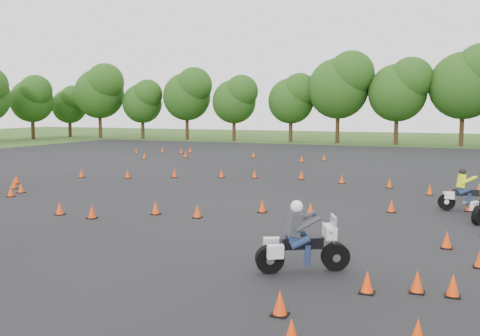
{
  "coord_description": "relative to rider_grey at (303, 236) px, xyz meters",
  "views": [
    {
      "loc": [
        8.58,
        -17.16,
        3.75
      ],
      "look_at": [
        0.0,
        4.0,
        1.2
      ],
      "focal_mm": 40.0,
      "sensor_mm": 36.0,
      "label": 1
    }
  ],
  "objects": [
    {
      "name": "ground",
      "position": [
        -5.41,
        5.51,
        -0.86
      ],
      "size": [
        140.0,
        140.0,
        0.0
      ],
      "primitive_type": "plane",
      "color": "#2D5119",
      "rests_on": "ground"
    },
    {
      "name": "asphalt_pad",
      "position": [
        -5.41,
        11.51,
        -0.85
      ],
      "size": [
        62.0,
        62.0,
        0.0
      ],
      "primitive_type": "plane",
      "color": "black",
      "rests_on": "ground"
    },
    {
      "name": "treeline",
      "position": [
        -0.72,
        40.64,
        3.7
      ],
      "size": [
        86.85,
        32.57,
        10.43
      ],
      "color": "#234814",
      "rests_on": "ground"
    },
    {
      "name": "traffic_cones",
      "position": [
        -5.18,
        10.87,
        -0.63
      ],
      "size": [
        33.34,
        33.54,
        0.45
      ],
      "color": "#F63F0A",
      "rests_on": "asphalt_pad"
    },
    {
      "name": "rider_grey",
      "position": [
        0.0,
        0.0,
        0.0
      ],
      "size": [
        2.25,
        1.68,
        1.7
      ],
      "primitive_type": null,
      "rotation": [
        0.0,
        0.0,
        0.52
      ],
      "color": "#37373D",
      "rests_on": "ground"
    },
    {
      "name": "rider_yellow",
      "position": [
        3.64,
        9.32,
        -0.06
      ],
      "size": [
        2.11,
        0.95,
        1.57
      ],
      "primitive_type": null,
      "rotation": [
        0.0,
        0.0,
        0.16
      ],
      "color": "#D9E514",
      "rests_on": "ground"
    }
  ]
}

